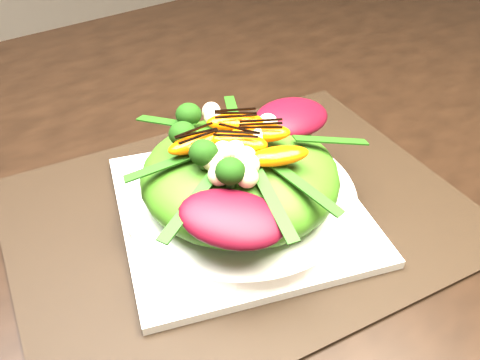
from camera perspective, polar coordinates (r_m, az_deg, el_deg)
dining_table at (r=0.73m, az=5.74°, el=7.39°), size 1.60×0.90×0.75m
placemat at (r=0.53m, az=0.00°, el=-3.66°), size 0.50×0.41×0.00m
plate_base at (r=0.52m, az=0.00°, el=-3.14°), size 0.30×0.30×0.01m
salad_bowl at (r=0.52m, az=0.00°, el=-2.05°), size 0.25×0.25×0.02m
lettuce_mound at (r=0.50m, az=0.00°, el=0.56°), size 0.23×0.23×0.07m
radicchio_leaf at (r=0.54m, az=5.88°, el=7.05°), size 0.09×0.06×0.02m
orange_segment at (r=0.49m, az=-2.51°, el=5.72°), size 0.06×0.03×0.01m
broccoli_floret at (r=0.48m, az=-9.04°, el=4.00°), size 0.04×0.04×0.04m
macadamia_nut at (r=0.46m, az=4.11°, el=3.40°), size 0.02×0.02×0.02m
balsamic_drizzle at (r=0.49m, az=-2.54°, el=6.52°), size 0.05×0.01×0.00m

